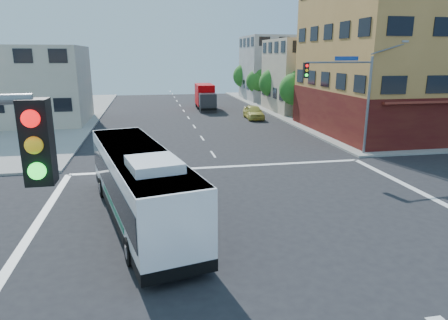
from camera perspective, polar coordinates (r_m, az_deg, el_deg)
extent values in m
plane|color=black|center=(17.31, 5.44, -9.43)|extent=(120.00, 120.00, 0.00)
cube|color=gray|center=(64.23, 27.54, 6.85)|extent=(50.00, 50.00, 0.15)
cube|color=#B98542|center=(41.63, 26.09, 13.21)|extent=(18.00, 15.00, 14.00)
cube|color=#561D13|center=(41.94, 25.32, 6.41)|extent=(18.09, 15.08, 4.00)
cube|color=#B6AA8B|center=(53.71, 13.17, 11.64)|extent=(12.00, 10.00, 9.00)
cube|color=#ACADA7|center=(66.74, 8.29, 12.84)|extent=(12.00, 10.00, 10.00)
cube|color=#C1B4A0|center=(46.94, -26.52, 9.49)|extent=(12.00, 10.00, 8.00)
cylinder|color=slate|center=(30.34, 19.84, 7.13)|extent=(0.18, 0.18, 7.00)
cylinder|color=slate|center=(28.72, 16.22, 13.25)|extent=(5.01, 0.62, 0.12)
cube|color=black|center=(27.47, 11.61, 12.44)|extent=(0.32, 0.30, 1.00)
sphere|color=#FF0C0C|center=(27.31, 11.78, 13.05)|extent=(0.20, 0.20, 0.20)
sphere|color=yellow|center=(27.31, 11.75, 12.42)|extent=(0.20, 0.20, 0.20)
sphere|color=#19FF33|center=(27.33, 11.71, 11.79)|extent=(0.20, 0.20, 0.20)
cube|color=navy|center=(28.98, 17.12, 13.69)|extent=(1.80, 0.22, 0.28)
cube|color=gray|center=(31.69, 24.39, 15.18)|extent=(0.50, 0.22, 0.14)
cube|color=black|center=(5.10, -25.06, 2.33)|extent=(0.32, 0.30, 1.00)
sphere|color=#FF0C0C|center=(4.89, -25.91, 5.34)|extent=(0.20, 0.20, 0.20)
sphere|color=yellow|center=(4.94, -25.52, 1.91)|extent=(0.20, 0.20, 0.20)
sphere|color=#19FF33|center=(5.01, -25.15, -1.43)|extent=(0.20, 0.20, 0.20)
cylinder|color=#372714|center=(46.53, 9.97, 7.00)|extent=(0.28, 0.28, 1.92)
sphere|color=#1A5D1A|center=(46.27, 10.10, 9.94)|extent=(3.60, 3.60, 3.60)
sphere|color=#1A5D1A|center=(46.07, 10.76, 11.02)|extent=(2.52, 2.52, 2.52)
cylinder|color=#372714|center=(54.03, 6.99, 8.20)|extent=(0.28, 0.28, 1.99)
sphere|color=#1A5D1A|center=(53.80, 7.07, 10.86)|extent=(3.80, 3.80, 3.80)
sphere|color=#1A5D1A|center=(53.58, 7.62, 11.85)|extent=(2.66, 2.66, 2.66)
cylinder|color=#372714|center=(61.66, 4.72, 9.01)|extent=(0.28, 0.28, 1.89)
sphere|color=#1A5D1A|center=(61.47, 4.77, 11.15)|extent=(3.40, 3.40, 3.40)
sphere|color=#1A5D1A|center=(61.24, 5.23, 11.92)|extent=(2.38, 2.38, 2.38)
cylinder|color=#372714|center=(69.36, 2.96, 9.74)|extent=(0.28, 0.28, 2.03)
sphere|color=#1A5D1A|center=(69.18, 2.98, 11.89)|extent=(4.00, 4.00, 4.00)
sphere|color=#1A5D1A|center=(68.94, 3.39, 12.71)|extent=(2.80, 2.80, 2.80)
cube|color=black|center=(18.06, -11.81, -6.80)|extent=(5.02, 12.00, 0.44)
cube|color=white|center=(17.66, -12.01, -3.18)|extent=(5.01, 11.98, 2.78)
cube|color=black|center=(17.61, -12.04, -2.65)|extent=(4.98, 11.64, 1.22)
cube|color=black|center=(23.16, -14.96, 1.11)|extent=(2.25, 0.56, 1.32)
cube|color=#E5590C|center=(22.99, -15.13, 3.49)|extent=(1.83, 0.46, 0.27)
cube|color=white|center=(17.30, -12.25, 1.02)|extent=(4.91, 11.74, 0.12)
cube|color=white|center=(14.47, -9.97, -0.59)|extent=(2.17, 2.48, 0.35)
cube|color=#116C48|center=(17.25, -15.66, -6.34)|extent=(1.20, 5.24, 0.27)
cube|color=#116C48|center=(17.71, -7.57, -5.35)|extent=(1.20, 5.24, 0.27)
cylinder|color=black|center=(21.41, -16.96, -3.77)|extent=(0.51, 1.05, 1.02)
cylinder|color=#99999E|center=(21.40, -17.32, -3.81)|extent=(0.15, 0.50, 0.51)
cylinder|color=black|center=(21.75, -10.86, -3.08)|extent=(0.51, 1.05, 1.02)
cylinder|color=#99999E|center=(21.78, -10.51, -3.04)|extent=(0.15, 0.50, 0.51)
cylinder|color=black|center=(14.51, -13.26, -12.58)|extent=(0.51, 1.05, 1.02)
cylinder|color=#99999E|center=(14.49, -13.81, -12.65)|extent=(0.15, 0.50, 0.51)
cylinder|color=black|center=(15.01, -4.32, -11.23)|extent=(0.51, 1.05, 1.02)
cylinder|color=#99999E|center=(15.05, -3.82, -11.15)|extent=(0.15, 0.50, 0.51)
cube|color=#27272C|center=(51.35, -2.36, 8.17)|extent=(2.15, 2.06, 2.37)
cube|color=black|center=(50.45, -2.24, 8.47)|extent=(1.92, 0.13, 0.91)
cube|color=#CA0003|center=(54.69, -2.80, 9.34)|extent=(2.33, 5.16, 2.74)
cube|color=black|center=(53.77, -2.65, 7.73)|extent=(2.21, 7.35, 0.27)
cylinder|color=black|center=(51.51, -3.44, 7.36)|extent=(0.28, 0.92, 0.91)
cylinder|color=black|center=(51.74, -1.31, 7.41)|extent=(0.28, 0.92, 0.91)
cylinder|color=black|center=(54.12, -3.72, 7.71)|extent=(0.28, 0.92, 0.91)
cylinder|color=black|center=(54.34, -1.70, 7.76)|extent=(0.28, 0.92, 0.91)
cylinder|color=black|center=(56.38, -3.95, 7.99)|extent=(0.28, 0.92, 0.91)
cylinder|color=black|center=(56.58, -2.00, 8.04)|extent=(0.28, 0.92, 0.91)
imported|color=#D0C653|center=(45.90, 4.24, 6.84)|extent=(2.00, 4.62, 1.55)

